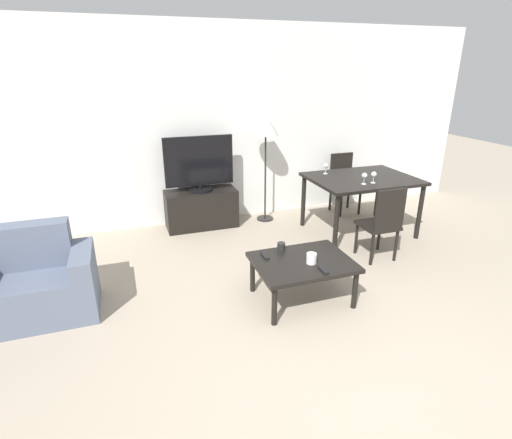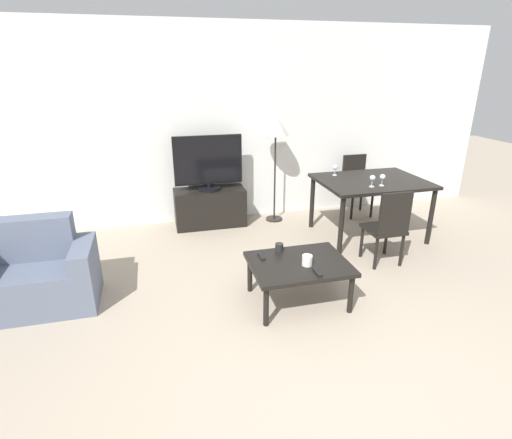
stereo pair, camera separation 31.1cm
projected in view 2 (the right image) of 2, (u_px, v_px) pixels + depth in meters
ground_plane at (352, 397)px, 2.76m from camera, size 18.00×18.00×0.00m
wall_back at (237, 125)px, 5.61m from camera, size 7.87×0.06×2.70m
armchair at (38, 276)px, 3.73m from camera, size 1.04×0.63×0.83m
tv_stand at (210, 207)px, 5.64m from camera, size 0.98×0.42×0.53m
tv at (208, 163)px, 5.41m from camera, size 0.93×0.32×0.75m
coffee_table at (299, 267)px, 3.75m from camera, size 0.92×0.71×0.42m
dining_table at (371, 186)px, 5.15m from camera, size 1.35×1.03×0.77m
dining_chair_near at (388, 225)px, 4.43m from camera, size 0.40×0.40×0.89m
dining_chair_far at (356, 183)px, 6.03m from camera, size 0.40×0.40×0.89m
floor_lamp at (276, 130)px, 5.45m from camera, size 0.36×0.36×1.52m
remote_primary at (317, 272)px, 3.53m from camera, size 0.04×0.15×0.02m
remote_secondary at (261, 256)px, 3.83m from camera, size 0.04×0.15×0.02m
cup_white_near at (279, 247)px, 3.94m from camera, size 0.08×0.08×0.08m
cup_colored_far at (307, 260)px, 3.66m from camera, size 0.09×0.09×0.10m
wine_glass_left at (383, 178)px, 4.83m from camera, size 0.07×0.07×0.15m
wine_glass_center at (335, 168)px, 5.29m from camera, size 0.07×0.07×0.15m
wine_glass_right at (372, 179)px, 4.79m from camera, size 0.07×0.07×0.15m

